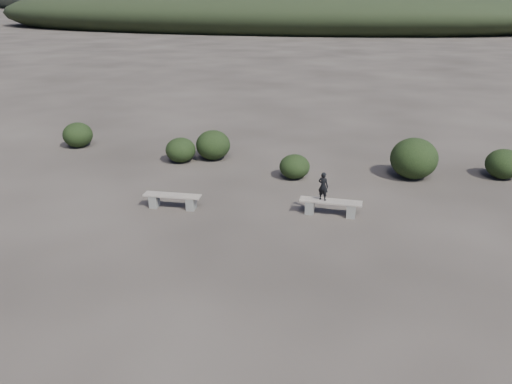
% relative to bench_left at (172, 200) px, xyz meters
% --- Properties ---
extents(ground, '(1200.00, 1200.00, 0.00)m').
position_rel_bench_left_xyz_m(ground, '(2.48, -4.11, -0.28)').
color(ground, '#2F2925').
rests_on(ground, ground).
extents(bench_left, '(1.88, 0.57, 0.46)m').
position_rel_bench_left_xyz_m(bench_left, '(0.00, 0.00, 0.00)').
color(bench_left, slate).
rests_on(bench_left, ground).
extents(bench_right, '(1.93, 0.48, 0.48)m').
position_rel_bench_left_xyz_m(bench_right, '(4.95, 0.82, 0.01)').
color(bench_right, slate).
rests_on(bench_right, ground).
extents(seated_person, '(0.38, 0.31, 0.91)m').
position_rel_bench_left_xyz_m(seated_person, '(4.69, 0.81, 0.65)').
color(seated_person, black).
rests_on(seated_person, bench_right).
extents(shrub_a, '(1.22, 1.22, 1.00)m').
position_rel_bench_left_xyz_m(shrub_a, '(-1.65, 4.48, 0.22)').
color(shrub_a, black).
rests_on(shrub_a, ground).
extents(shrub_b, '(1.42, 1.42, 1.21)m').
position_rel_bench_left_xyz_m(shrub_b, '(-0.50, 5.18, 0.33)').
color(shrub_b, black).
rests_on(shrub_b, ground).
extents(shrub_c, '(1.13, 1.13, 0.91)m').
position_rel_bench_left_xyz_m(shrub_c, '(3.21, 3.80, 0.17)').
color(shrub_c, black).
rests_on(shrub_c, ground).
extents(shrub_d, '(1.73, 1.73, 1.52)m').
position_rel_bench_left_xyz_m(shrub_d, '(7.46, 5.03, 0.48)').
color(shrub_d, black).
rests_on(shrub_d, ground).
extents(shrub_e, '(1.32, 1.32, 1.10)m').
position_rel_bench_left_xyz_m(shrub_e, '(10.70, 5.90, 0.27)').
color(shrub_e, black).
rests_on(shrub_e, ground).
extents(shrub_f, '(1.30, 1.30, 1.10)m').
position_rel_bench_left_xyz_m(shrub_f, '(-6.95, 5.25, 0.27)').
color(shrub_f, black).
rests_on(shrub_f, ground).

